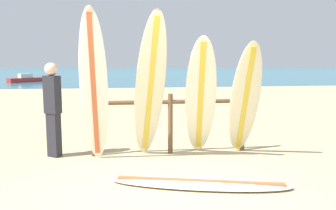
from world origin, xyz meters
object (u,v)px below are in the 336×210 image
(surfboard_lying_on_sand, at_px, (199,183))
(small_boat_offshore, at_px, (26,79))
(surfboard_leaning_center_left, at_px, (200,98))
(beachgoer_standing, at_px, (53,106))
(surfboard_rack, at_px, (170,115))
(surfboard_leaning_center, at_px, (245,100))
(surfboard_leaning_left, at_px, (150,87))
(surfboard_leaning_far_left, at_px, (94,87))

(surfboard_lying_on_sand, relative_size, small_boat_offshore, 0.98)
(surfboard_lying_on_sand, bearing_deg, small_boat_offshore, 109.35)
(surfboard_lying_on_sand, bearing_deg, surfboard_leaning_center_left, 76.13)
(beachgoer_standing, bearing_deg, small_boat_offshore, 105.72)
(surfboard_lying_on_sand, relative_size, beachgoer_standing, 1.52)
(surfboard_rack, xyz_separation_m, surfboard_leaning_center, (1.29, -0.39, 0.30))
(surfboard_leaning_center, relative_size, beachgoer_standing, 1.22)
(small_boat_offshore, bearing_deg, surfboard_leaning_center_left, -68.96)
(surfboard_leaning_left, distance_m, beachgoer_standing, 1.79)
(surfboard_lying_on_sand, height_order, small_boat_offshore, small_boat_offshore)
(surfboard_leaning_left, bearing_deg, beachgoer_standing, 166.12)
(surfboard_rack, bearing_deg, surfboard_leaning_far_left, -163.25)
(surfboard_leaning_left, distance_m, surfboard_leaning_center, 1.71)
(surfboard_leaning_left, bearing_deg, surfboard_lying_on_sand, -67.77)
(surfboard_lying_on_sand, distance_m, beachgoer_standing, 3.01)
(surfboard_rack, xyz_separation_m, beachgoer_standing, (-2.11, 0.06, 0.20))
(surfboard_leaning_center, relative_size, small_boat_offshore, 0.79)
(surfboard_lying_on_sand, bearing_deg, surfboard_leaning_far_left, 138.80)
(surfboard_rack, relative_size, surfboard_lying_on_sand, 1.14)
(surfboard_rack, distance_m, surfboard_leaning_center_left, 0.70)
(surfboard_rack, height_order, small_boat_offshore, surfboard_rack)
(surfboard_rack, bearing_deg, surfboard_leaning_center_left, -38.01)
(surfboard_leaning_left, xyz_separation_m, surfboard_leaning_center_left, (0.89, -0.02, -0.20))
(surfboard_leaning_left, relative_size, surfboard_leaning_center, 1.23)
(surfboard_leaning_center_left, relative_size, surfboard_leaning_center, 1.04)
(surfboard_leaning_left, xyz_separation_m, beachgoer_standing, (-1.70, 0.42, -0.34))
(surfboard_leaning_far_left, distance_m, beachgoer_standing, 0.96)
(surfboard_leaning_center_left, relative_size, surfboard_lying_on_sand, 0.83)
(surfboard_lying_on_sand, bearing_deg, surfboard_leaning_center, 49.25)
(surfboard_leaning_center_left, bearing_deg, beachgoer_standing, 170.43)
(small_boat_offshore, bearing_deg, beachgoer_standing, -74.28)
(surfboard_leaning_far_left, height_order, small_boat_offshore, surfboard_leaning_far_left)
(surfboard_leaning_center_left, relative_size, beachgoer_standing, 1.26)
(surfboard_lying_on_sand, xyz_separation_m, small_boat_offshore, (-8.86, 25.22, 0.22))
(surfboard_rack, relative_size, surfboard_leaning_center, 1.42)
(surfboard_leaning_left, height_order, beachgoer_standing, surfboard_leaning_left)
(surfboard_leaning_far_left, relative_size, surfboard_leaning_center, 1.25)
(surfboard_leaning_left, bearing_deg, small_boat_offshore, 109.18)
(surfboard_leaning_center, xyz_separation_m, surfboard_lying_on_sand, (-1.14, -1.32, -0.99))
(beachgoer_standing, bearing_deg, surfboard_leaning_left, -13.88)
(surfboard_leaning_far_left, height_order, beachgoer_standing, surfboard_leaning_far_left)
(surfboard_leaning_far_left, relative_size, surfboard_lying_on_sand, 1.00)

